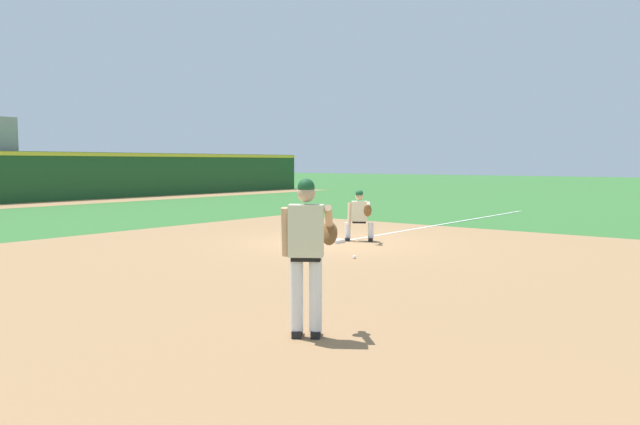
% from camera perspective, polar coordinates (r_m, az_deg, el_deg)
% --- Properties ---
extents(ground_plane, '(160.00, 160.00, 0.00)m').
position_cam_1_polar(ground_plane, '(15.86, 1.36, -2.79)').
color(ground_plane, '#336B2D').
extents(infield_dirt_patch, '(18.00, 18.00, 0.01)m').
position_cam_1_polar(infield_dirt_patch, '(11.61, 0.53, -5.51)').
color(infield_dirt_patch, '#9E754C').
rests_on(infield_dirt_patch, ground).
extents(foul_line_stripe, '(13.10, 0.10, 0.00)m').
position_cam_1_polar(foul_line_stripe, '(21.44, 11.86, -0.93)').
color(foul_line_stripe, white).
rests_on(foul_line_stripe, ground).
extents(first_base_bag, '(0.38, 0.38, 0.09)m').
position_cam_1_polar(first_base_bag, '(15.85, 1.36, -2.63)').
color(first_base_bag, white).
rests_on(first_base_bag, ground).
extents(baseball, '(0.07, 0.07, 0.07)m').
position_cam_1_polar(baseball, '(13.28, 3.16, -4.09)').
color(baseball, white).
rests_on(baseball, ground).
extents(pitcher, '(0.85, 0.57, 1.86)m').
position_cam_1_polar(pitcher, '(7.25, -1.13, -3.22)').
color(pitcher, black).
rests_on(pitcher, ground).
extents(first_baseman, '(0.82, 1.03, 1.34)m').
position_cam_1_polar(first_baseman, '(16.10, 3.66, -0.07)').
color(first_baseman, black).
rests_on(first_baseman, ground).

